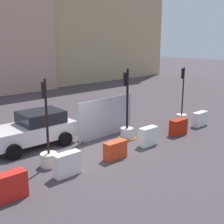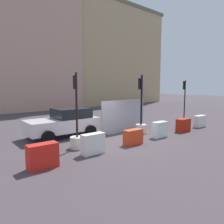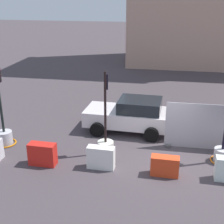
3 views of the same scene
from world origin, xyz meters
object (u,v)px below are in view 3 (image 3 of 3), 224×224
at_px(car_white_van, 131,115).
at_px(construction_barrier_3, 165,166).
at_px(traffic_light_2, 223,147).
at_px(construction_barrier_2, 101,158).
at_px(traffic_light_0, 4,133).
at_px(traffic_light_1, 106,140).
at_px(construction_barrier_1, 42,154).

bearing_deg(car_white_van, construction_barrier_3, -65.15).
relative_size(traffic_light_2, construction_barrier_2, 3.38).
xyz_separation_m(traffic_light_0, traffic_light_1, (4.63, -0.09, 0.06)).
xyz_separation_m(traffic_light_0, construction_barrier_2, (4.69, -1.29, -0.09)).
xyz_separation_m(construction_barrier_1, construction_barrier_2, (2.32, 0.14, -0.00)).
distance_m(construction_barrier_1, car_white_van, 4.92).
distance_m(traffic_light_2, car_white_van, 4.66).
bearing_deg(construction_barrier_2, construction_barrier_3, -1.84).
xyz_separation_m(traffic_light_1, construction_barrier_2, (0.06, -1.20, -0.15)).
height_order(construction_barrier_3, car_white_van, car_white_van).
height_order(traffic_light_2, car_white_van, traffic_light_2).
bearing_deg(construction_barrier_1, traffic_light_0, 148.85).
relative_size(construction_barrier_1, car_white_van, 0.26).
xyz_separation_m(traffic_light_0, car_white_van, (5.36, 2.45, 0.29)).
distance_m(construction_barrier_1, construction_barrier_2, 2.33).
xyz_separation_m(construction_barrier_3, car_white_van, (-1.77, 3.82, 0.45)).
bearing_deg(traffic_light_2, construction_barrier_3, -146.87).
distance_m(traffic_light_2, construction_barrier_2, 4.90).
bearing_deg(construction_barrier_3, traffic_light_2, 33.13).
relative_size(traffic_light_2, construction_barrier_3, 3.43).
xyz_separation_m(construction_barrier_2, car_white_van, (0.67, 3.74, 0.39)).
height_order(construction_barrier_1, construction_barrier_3, construction_barrier_1).
xyz_separation_m(traffic_light_1, traffic_light_2, (4.75, 0.18, 0.02)).
relative_size(construction_barrier_1, construction_barrier_2, 1.02).
bearing_deg(traffic_light_0, construction_barrier_2, -15.41).
relative_size(construction_barrier_1, construction_barrier_3, 1.03).
bearing_deg(traffic_light_0, traffic_light_1, -1.10).
bearing_deg(construction_barrier_1, construction_barrier_2, 3.39).
distance_m(traffic_light_1, traffic_light_2, 4.75).
height_order(traffic_light_2, construction_barrier_2, traffic_light_2).
distance_m(traffic_light_1, construction_barrier_3, 2.82).
relative_size(construction_barrier_3, car_white_van, 0.25).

